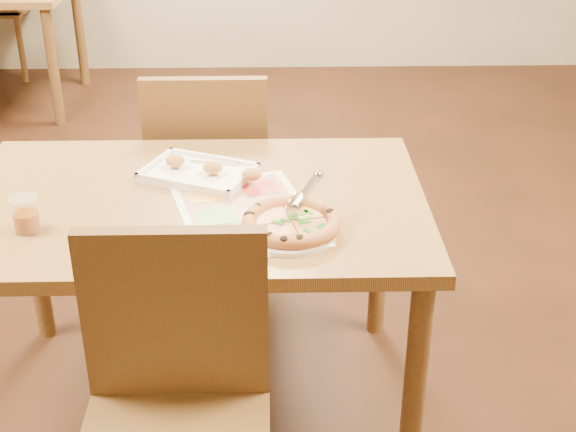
{
  "coord_description": "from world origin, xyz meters",
  "views": [
    {
      "loc": [
        0.22,
        -2.0,
        1.72
      ],
      "look_at": [
        0.26,
        -0.21,
        0.77
      ],
      "focal_mm": 50.0,
      "sensor_mm": 36.0,
      "label": 1
    }
  ],
  "objects_px": {
    "glass_tumbler": "(26,216)",
    "menu": "(246,213)",
    "pizza_cutter": "(303,197)",
    "appetizer_tray": "(201,173)",
    "chair_far": "(209,161)",
    "chair_near": "(175,382)",
    "pizza": "(292,223)",
    "plate": "(288,231)",
    "dining_table": "(195,225)"
  },
  "relations": [
    {
      "from": "plate",
      "to": "glass_tumbler",
      "type": "height_order",
      "value": "glass_tumbler"
    },
    {
      "from": "dining_table",
      "to": "chair_near",
      "type": "bearing_deg",
      "value": -90.0
    },
    {
      "from": "pizza",
      "to": "plate",
      "type": "bearing_deg",
      "value": -138.37
    },
    {
      "from": "chair_near",
      "to": "glass_tumbler",
      "type": "relative_size",
      "value": 5.02
    },
    {
      "from": "menu",
      "to": "chair_near",
      "type": "bearing_deg",
      "value": -106.77
    },
    {
      "from": "chair_near",
      "to": "pizza",
      "type": "height_order",
      "value": "chair_near"
    },
    {
      "from": "appetizer_tray",
      "to": "plate",
      "type": "bearing_deg",
      "value": -54.14
    },
    {
      "from": "pizza",
      "to": "glass_tumbler",
      "type": "height_order",
      "value": "glass_tumbler"
    },
    {
      "from": "chair_near",
      "to": "pizza",
      "type": "bearing_deg",
      "value": 56.11
    },
    {
      "from": "chair_near",
      "to": "chair_far",
      "type": "distance_m",
      "value": 1.2
    },
    {
      "from": "pizza_cutter",
      "to": "menu",
      "type": "distance_m",
      "value": 0.18
    },
    {
      "from": "plate",
      "to": "chair_near",
      "type": "bearing_deg",
      "value": -123.52
    },
    {
      "from": "dining_table",
      "to": "plate",
      "type": "xyz_separation_m",
      "value": [
        0.26,
        -0.21,
        0.09
      ]
    },
    {
      "from": "pizza_cutter",
      "to": "glass_tumbler",
      "type": "distance_m",
      "value": 0.71
    },
    {
      "from": "pizza_cutter",
      "to": "glass_tumbler",
      "type": "bearing_deg",
      "value": 123.93
    },
    {
      "from": "appetizer_tray",
      "to": "glass_tumbler",
      "type": "height_order",
      "value": "glass_tumbler"
    },
    {
      "from": "dining_table",
      "to": "glass_tumbler",
      "type": "height_order",
      "value": "glass_tumbler"
    },
    {
      "from": "pizza",
      "to": "menu",
      "type": "xyz_separation_m",
      "value": [
        -0.12,
        0.1,
        -0.02
      ]
    },
    {
      "from": "chair_far",
      "to": "menu",
      "type": "bearing_deg",
      "value": 102.15
    },
    {
      "from": "chair_far",
      "to": "pizza",
      "type": "relative_size",
      "value": 1.83
    },
    {
      "from": "plate",
      "to": "menu",
      "type": "distance_m",
      "value": 0.15
    },
    {
      "from": "pizza_cutter",
      "to": "appetizer_tray",
      "type": "distance_m",
      "value": 0.42
    },
    {
      "from": "dining_table",
      "to": "plate",
      "type": "distance_m",
      "value": 0.35
    },
    {
      "from": "pizza",
      "to": "menu",
      "type": "relative_size",
      "value": 0.54
    },
    {
      "from": "chair_far",
      "to": "glass_tumbler",
      "type": "xyz_separation_m",
      "value": [
        -0.41,
        -0.78,
        0.19
      ]
    },
    {
      "from": "chair_near",
      "to": "plate",
      "type": "distance_m",
      "value": 0.5
    },
    {
      "from": "dining_table",
      "to": "glass_tumbler",
      "type": "bearing_deg",
      "value": -156.75
    },
    {
      "from": "chair_near",
      "to": "chair_far",
      "type": "height_order",
      "value": "same"
    },
    {
      "from": "pizza_cutter",
      "to": "plate",
      "type": "bearing_deg",
      "value": 169.03
    },
    {
      "from": "pizza_cutter",
      "to": "menu",
      "type": "height_order",
      "value": "pizza_cutter"
    },
    {
      "from": "chair_near",
      "to": "appetizer_tray",
      "type": "height_order",
      "value": "chair_near"
    },
    {
      "from": "appetizer_tray",
      "to": "glass_tumbler",
      "type": "relative_size",
      "value": 3.94
    },
    {
      "from": "pizza_cutter",
      "to": "appetizer_tray",
      "type": "bearing_deg",
      "value": 76.81
    },
    {
      "from": "chair_near",
      "to": "menu",
      "type": "bearing_deg",
      "value": 73.23
    },
    {
      "from": "pizza",
      "to": "pizza_cutter",
      "type": "bearing_deg",
      "value": 46.98
    },
    {
      "from": "glass_tumbler",
      "to": "menu",
      "type": "bearing_deg",
      "value": 7.7
    },
    {
      "from": "pizza_cutter",
      "to": "appetizer_tray",
      "type": "height_order",
      "value": "pizza_cutter"
    },
    {
      "from": "pizza_cutter",
      "to": "menu",
      "type": "relative_size",
      "value": 0.29
    },
    {
      "from": "dining_table",
      "to": "chair_near",
      "type": "xyz_separation_m",
      "value": [
        0.0,
        -0.6,
        -0.07
      ]
    },
    {
      "from": "plate",
      "to": "glass_tumbler",
      "type": "xyz_separation_m",
      "value": [
        -0.67,
        0.03,
        0.03
      ]
    },
    {
      "from": "plate",
      "to": "pizza",
      "type": "distance_m",
      "value": 0.02
    },
    {
      "from": "chair_near",
      "to": "appetizer_tray",
      "type": "bearing_deg",
      "value": 88.83
    },
    {
      "from": "appetizer_tray",
      "to": "glass_tumbler",
      "type": "distance_m",
      "value": 0.53
    },
    {
      "from": "plate",
      "to": "pizza_cutter",
      "type": "height_order",
      "value": "pizza_cutter"
    },
    {
      "from": "glass_tumbler",
      "to": "dining_table",
      "type": "bearing_deg",
      "value": 23.25
    },
    {
      "from": "chair_near",
      "to": "glass_tumbler",
      "type": "bearing_deg",
      "value": 133.94
    },
    {
      "from": "pizza",
      "to": "chair_far",
      "type": "bearing_deg",
      "value": 108.63
    },
    {
      "from": "chair_far",
      "to": "plate",
      "type": "bearing_deg",
      "value": 107.86
    },
    {
      "from": "pizza",
      "to": "glass_tumbler",
      "type": "relative_size",
      "value": 2.74
    },
    {
      "from": "chair_far",
      "to": "dining_table",
      "type": "bearing_deg",
      "value": 90.0
    }
  ]
}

